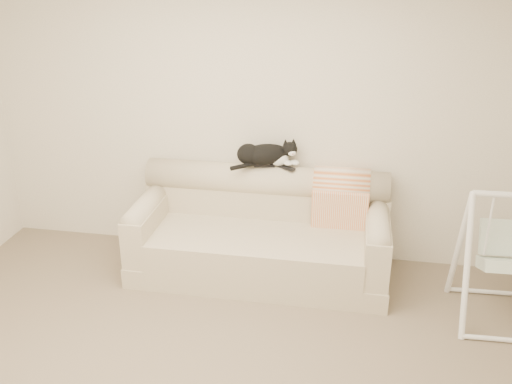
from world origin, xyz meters
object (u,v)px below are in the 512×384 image
sofa (261,234)px  tuxedo_cat (265,154)px  remote_a (264,165)px  remote_b (286,168)px  baby_swing (504,257)px

sofa → tuxedo_cat: size_ratio=3.78×
remote_a → remote_b: size_ratio=1.10×
tuxedo_cat → baby_swing: bearing=-17.9°
remote_a → remote_b: 0.20m
sofa → remote_b: remote_b is taller
tuxedo_cat → baby_swing: 2.07m
remote_a → remote_b: bearing=-5.9°
remote_b → remote_a: bearing=174.1°
remote_a → baby_swing: size_ratio=0.17×
sofa → tuxedo_cat: 0.70m
sofa → baby_swing: size_ratio=2.07×
baby_swing → sofa: bearing=168.5°
remote_b → tuxedo_cat: tuxedo_cat is taller
remote_a → baby_swing: baby_swing is taller
remote_b → tuxedo_cat: bearing=175.3°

